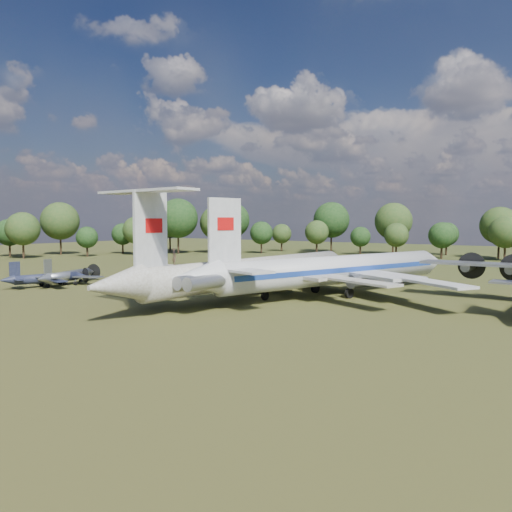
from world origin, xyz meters
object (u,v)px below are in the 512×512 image
Objects in this scene: person_on_il62 at (174,257)px; tu104_jet at (338,275)px; il62_airliner at (256,277)px; small_prop_northwest at (69,278)px; small_prop_west at (46,280)px.

tu104_jet is at bearing -91.41° from person_on_il62.
person_on_il62 is at bearing -95.21° from tu104_jet.
il62_airliner is 28.38× the size of person_on_il62.
tu104_jet reaches higher than small_prop_northwest.
small_prop_west is 28.47m from person_on_il62.
tu104_jet is 3.81× the size of small_prop_west.
tu104_jet is at bearing 44.95° from il62_airliner.
tu104_jet is 21.93m from person_on_il62.
small_prop_northwest is 28.60m from person_on_il62.
person_on_il62 is (-0.84, -13.20, 3.21)m from il62_airliner.
small_prop_northwest is 8.08× the size of person_on_il62.
small_prop_west is at bearing -157.41° from il62_airliner.
small_prop_west is 0.93× the size of small_prop_northwest.
person_on_il62 is (-8.53, -19.96, 3.14)m from tu104_jet.
il62_airliner is 0.99× the size of tu104_jet.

